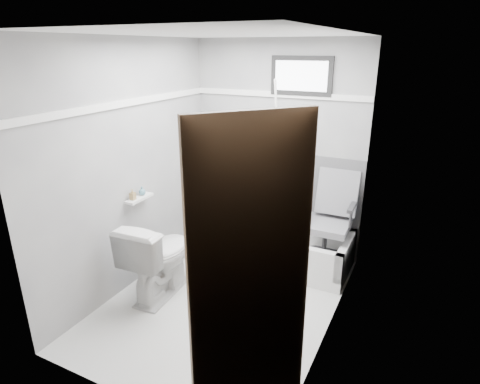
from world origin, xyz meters
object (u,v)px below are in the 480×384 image
Objects in this scene: door at (271,319)px; office_chair at (326,219)px; toilet at (159,257)px; soap_bottle_a at (133,194)px; bathtub at (281,246)px; soap_bottle_b at (142,191)px.

office_chair is at bearing 97.14° from door.
office_chair is at bearing -142.68° from toilet.
office_chair reaches higher than soap_bottle_a.
soap_bottle_a is (-1.17, -1.02, 0.76)m from bathtub.
office_chair is 0.49× the size of door.
office_chair is 1.99m from soap_bottle_a.
bathtub is at bearing -131.51° from toilet.
soap_bottle_b is (0.00, 0.14, -0.01)m from soap_bottle_a.
toilet reaches higher than bathtub.
soap_bottle_a is at bearing -16.17° from toilet.
office_chair is at bearing 29.47° from soap_bottle_b.
bathtub is 2.46m from door.
door is (0.28, -2.26, 0.39)m from office_chair.
bathtub is at bearing 108.75° from door.
toilet is 0.66m from soap_bottle_a.
soap_bottle_b is (-1.17, -0.88, 0.75)m from bathtub.
toilet is 0.68m from soap_bottle_b.
bathtub is 17.17× the size of soap_bottle_b.
office_chair is 9.03× the size of soap_bottle_a.
soap_bottle_a is 0.14m from soap_bottle_b.
door reaches higher than soap_bottle_b.
soap_bottle_b is at bearing 145.19° from door.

